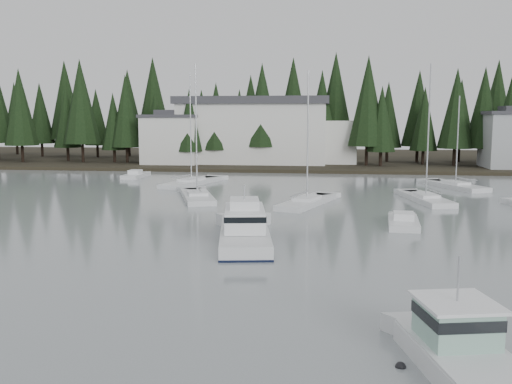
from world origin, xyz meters
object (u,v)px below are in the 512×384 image
house_west (172,138)px  sailboat_5 (455,187)px  harbor_inn (265,131)px  cabin_cruiser_center (245,232)px  sailboat_4 (307,204)px  runabout_3 (135,176)px  lobster_boat_teal (471,364)px  sailboat_2 (192,184)px  runabout_1 (403,224)px  sailboat_6 (426,200)px  sailboat_7 (197,198)px

house_west → sailboat_5: size_ratio=0.86×
harbor_inn → cabin_cruiser_center: bearing=-85.1°
sailboat_4 → cabin_cruiser_center: bearing=-172.6°
cabin_cruiser_center → sailboat_5: (20.16, 31.44, -0.61)m
sailboat_5 → runabout_3: bearing=57.6°
house_west → sailboat_4: 45.15m
runabout_3 → lobster_boat_teal: bearing=-151.0°
house_west → lobster_boat_teal: bearing=-67.9°
harbor_inn → sailboat_2: size_ratio=2.12×
house_west → harbor_inn: size_ratio=0.32×
cabin_cruiser_center → sailboat_2: size_ratio=0.76×
sailboat_2 → sailboat_4: 20.36m
cabin_cruiser_center → sailboat_2: sailboat_2 is taller
house_west → runabout_1: bearing=-56.9°
house_west → sailboat_4: (23.50, -38.29, -4.58)m
sailboat_6 → runabout_1: size_ratio=2.35×
sailboat_4 → runabout_3: 31.96m
sailboat_5 → house_west: bearing=36.1°
sailboat_2 → lobster_boat_teal: bearing=-139.8°
lobster_boat_teal → cabin_cruiser_center: bearing=15.5°
sailboat_4 → sailboat_6: sailboat_6 is taller
lobster_boat_teal → sailboat_6: 39.30m
sailboat_2 → runabout_1: sailboat_2 is taller
sailboat_4 → runabout_1: bearing=-121.8°
house_west → sailboat_7: size_ratio=0.69×
house_west → sailboat_2: bearing=-69.5°
sailboat_4 → runabout_1: (7.65, -9.49, 0.06)m
runabout_1 → sailboat_2: bearing=48.2°
sailboat_2 → cabin_cruiser_center: bearing=-143.1°
cabin_cruiser_center → sailboat_2: 32.79m
runabout_3 → sailboat_7: bearing=-144.7°
cabin_cruiser_center → sailboat_5: bearing=-41.9°
cabin_cruiser_center → runabout_3: size_ratio=1.84×
house_west → harbor_inn: bearing=12.5°
sailboat_5 → cabin_cruiser_center: bearing=123.7°
lobster_boat_teal → runabout_1: size_ratio=1.37×
sailboat_4 → sailboat_7: size_ratio=0.94×
lobster_boat_teal → sailboat_5: size_ratio=0.72×
cabin_cruiser_center → sailboat_6: size_ratio=0.77×
runabout_1 → house_west: bearing=38.3°
house_west → runabout_3: bearing=-91.6°
sailboat_7 → runabout_3: 22.75m
sailboat_2 → runabout_1: 32.49m
sailboat_7 → lobster_boat_teal: bearing=-173.7°
lobster_boat_teal → sailboat_7: bearing=12.4°
cabin_cruiser_center → runabout_3: (-20.48, 37.74, -0.53)m
lobster_boat_teal → runabout_3: lobster_boat_teal is taller
cabin_cruiser_center → sailboat_4: 17.00m
runabout_1 → sailboat_7: bearing=62.8°
cabin_cruiser_center → sailboat_7: 20.47m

